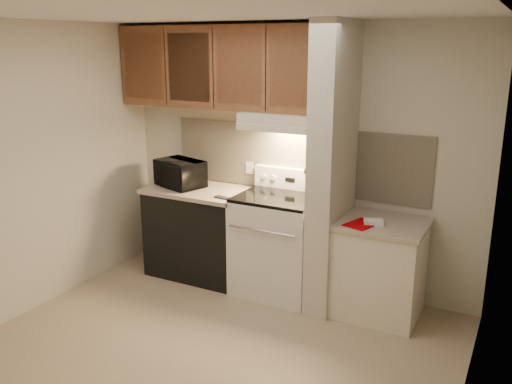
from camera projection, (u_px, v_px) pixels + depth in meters
The scene contains 50 objects.
floor at pixel (215, 348), 4.24m from camera, with size 3.60×3.60×0.00m, color tan.
ceiling at pixel (207, 13), 3.58m from camera, with size 3.60×3.60×0.00m, color white.
wall_back at pixel (295, 157), 5.19m from camera, with size 3.60×0.02×2.50m, color beige.
wall_left at pixel (36, 169), 4.72m from camera, with size 0.02×3.00×2.50m, color beige.
wall_right at pixel (477, 234), 3.11m from camera, with size 0.02×3.00×2.50m, color beige.
backsplash at pixel (294, 159), 5.19m from camera, with size 2.60×0.02×0.63m, color beige.
range_body at pixel (278, 246), 5.11m from camera, with size 0.76×0.65×0.92m, color silver.
oven_window at pixel (263, 253), 4.83m from camera, with size 0.50×0.01×0.30m, color black.
oven_handle at pixel (261, 231), 4.73m from camera, with size 0.02×0.02×0.65m, color silver.
cooktop at pixel (279, 198), 4.98m from camera, with size 0.74×0.64×0.03m, color black.
range_backguard at pixel (292, 179), 5.19m from camera, with size 0.76×0.08×0.20m, color silver.
range_display at pixel (290, 180), 5.16m from camera, with size 0.10×0.01×0.04m, color black.
range_knob_left_outer at pixel (264, 177), 5.28m from camera, with size 0.05×0.05×0.02m, color silver.
range_knob_left_inner at pixel (273, 178), 5.24m from camera, with size 0.05×0.05×0.02m, color silver.
range_knob_right_inner at pixel (307, 182), 5.07m from camera, with size 0.05×0.05×0.02m, color silver.
range_knob_right_outer at pixel (317, 183), 5.03m from camera, with size 0.05×0.05×0.02m, color silver.
dishwasher_front at pixel (201, 233), 5.52m from camera, with size 1.00×0.63×0.87m, color black.
left_countertop at pixel (200, 190), 5.40m from camera, with size 1.04×0.67×0.04m, color #B5A190.
spoon_rest at pixel (224, 198), 5.04m from camera, with size 0.19×0.06×0.01m, color black.
teal_jar at pixel (183, 175), 5.72m from camera, with size 0.08×0.08×0.09m, color #1F5A61.
outlet at pixel (250, 168), 5.43m from camera, with size 0.08×0.01×0.12m, color beige.
microwave at pixel (180, 173), 5.44m from camera, with size 0.49×0.33×0.27m, color black.
partition_pillar at pixel (333, 170), 4.66m from camera, with size 0.22×0.70×2.50m, color beige.
pillar_trim at pixel (320, 163), 4.70m from camera, with size 0.01×0.70×0.04m, color brown.
knife_strip at pixel (317, 162), 4.66m from camera, with size 0.02×0.42×0.04m, color black.
knife_blade_a at pixel (308, 177), 4.54m from camera, with size 0.01×0.04×0.16m, color silver.
knife_handle_a at pixel (309, 160), 4.51m from camera, with size 0.02×0.02×0.10m, color black.
knife_blade_b at pixel (313, 176), 4.63m from camera, with size 0.01×0.04×0.18m, color silver.
knife_handle_b at pixel (313, 158), 4.59m from camera, with size 0.02×0.02×0.10m, color black.
knife_blade_c at pixel (316, 175), 4.70m from camera, with size 0.01×0.04×0.20m, color silver.
knife_handle_c at pixel (316, 156), 4.65m from camera, with size 0.02×0.02×0.10m, color black.
knife_blade_d at pixel (319, 171), 4.76m from camera, with size 0.01×0.04×0.16m, color silver.
knife_handle_d at pixel (320, 154), 4.73m from camera, with size 0.02×0.02×0.10m, color black.
knife_blade_e at pixel (322, 170), 4.83m from camera, with size 0.01×0.04×0.18m, color silver.
knife_handle_e at pixel (323, 153), 4.79m from camera, with size 0.02×0.02×0.10m, color black.
oven_mitt at pixel (325, 177), 4.90m from camera, with size 0.03×0.09×0.22m, color gray.
right_cab_base at pixel (379, 271), 4.68m from camera, with size 0.70×0.60×0.81m, color beige.
right_countertop at pixel (382, 224), 4.57m from camera, with size 0.74×0.64×0.04m, color #B5A190.
red_folder at pixel (361, 224), 4.50m from camera, with size 0.20×0.28×0.01m, color #A80007.
white_box at pixel (374, 222), 4.50m from camera, with size 0.16×0.10×0.04m, color white.
range_hood at pixel (286, 121), 4.90m from camera, with size 0.78×0.44×0.15m, color beige.
hood_lip at pixel (276, 129), 4.74m from camera, with size 0.78×0.04×0.06m, color beige.
upper_cabinets at pixel (222, 67), 5.13m from camera, with size 2.18×0.33×0.77m, color brown.
cab_door_a at pixel (143, 66), 5.36m from camera, with size 0.46×0.01×0.63m, color brown.
cab_gap_a at pixel (165, 67), 5.24m from camera, with size 0.01×0.01×0.73m, color black.
cab_door_b at pixel (189, 67), 5.11m from camera, with size 0.46×0.01×0.63m, color brown.
cab_gap_b at pixel (213, 68), 4.99m from camera, with size 0.01×0.01×0.73m, color black.
cab_door_c at pixel (239, 69), 4.87m from camera, with size 0.46×0.01×0.63m, color brown.
cab_gap_c at pixel (266, 69), 4.75m from camera, with size 0.01×0.01×0.73m, color black.
cab_door_d at pixel (294, 70), 4.63m from camera, with size 0.46×0.01×0.63m, color brown.
Camera 1 is at (2.04, -3.19, 2.31)m, focal length 38.00 mm.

